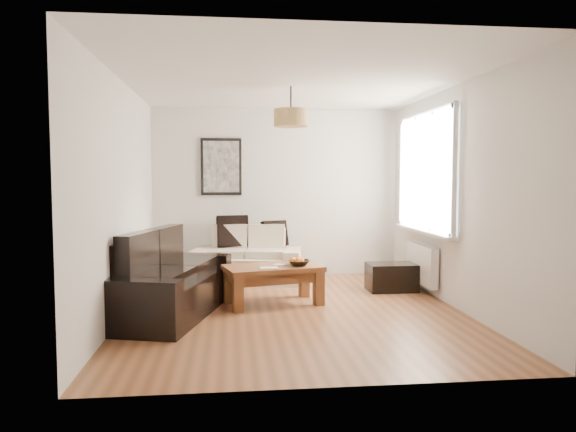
{
  "coord_description": "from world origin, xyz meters",
  "views": [
    {
      "loc": [
        -0.71,
        -5.91,
        1.51
      ],
      "look_at": [
        0.0,
        0.6,
        1.05
      ],
      "focal_mm": 32.81,
      "sensor_mm": 36.0,
      "label": 1
    }
  ],
  "objects": [
    {
      "name": "wall_left",
      "position": [
        -1.9,
        0.0,
        1.3
      ],
      "size": [
        0.04,
        4.5,
        2.6
      ],
      "primitive_type": null,
      "color": "silver",
      "rests_on": "floor"
    },
    {
      "name": "papers",
      "position": [
        -0.27,
        0.19,
        0.47
      ],
      "size": [
        0.21,
        0.15,
        0.01
      ],
      "primitive_type": "cube",
      "rotation": [
        0.0,
        0.0,
        -0.01
      ],
      "color": "beige",
      "rests_on": "coffee_table"
    },
    {
      "name": "sofa_leather",
      "position": [
        -1.43,
        0.02,
        0.43
      ],
      "size": [
        1.44,
        2.16,
        0.85
      ],
      "primitive_type": null,
      "rotation": [
        0.0,
        0.0,
        1.31
      ],
      "color": "black",
      "rests_on": "floor"
    },
    {
      "name": "poster",
      "position": [
        -0.85,
        2.22,
        1.7
      ],
      "size": [
        0.62,
        0.04,
        0.87
      ],
      "primitive_type": null,
      "color": "black",
      "rests_on": "wall_back"
    },
    {
      "name": "wall_right",
      "position": [
        1.9,
        0.0,
        1.3
      ],
      "size": [
        0.04,
        4.5,
        2.6
      ],
      "primitive_type": null,
      "color": "silver",
      "rests_on": "floor"
    },
    {
      "name": "wall_back",
      "position": [
        0.0,
        2.25,
        1.3
      ],
      "size": [
        3.8,
        0.04,
        2.6
      ],
      "primitive_type": null,
      "color": "silver",
      "rests_on": "floor"
    },
    {
      "name": "cushion_left",
      "position": [
        -0.69,
        1.97,
        0.73
      ],
      "size": [
        0.48,
        0.2,
        0.47
      ],
      "primitive_type": "cube",
      "rotation": [
        0.0,
        0.0,
        0.12
      ],
      "color": "black",
      "rests_on": "loveseat_cream"
    },
    {
      "name": "cushion_right",
      "position": [
        -0.05,
        1.97,
        0.69
      ],
      "size": [
        0.4,
        0.26,
        0.38
      ],
      "primitive_type": "cube",
      "rotation": [
        0.0,
        0.0,
        0.39
      ],
      "color": "black",
      "rests_on": "loveseat_cream"
    },
    {
      "name": "coffee_table",
      "position": [
        -0.21,
        0.35,
        0.23
      ],
      "size": [
        1.26,
        0.87,
        0.47
      ],
      "primitive_type": null,
      "rotation": [
        0.0,
        0.0,
        0.24
      ],
      "color": "brown",
      "rests_on": "floor"
    },
    {
      "name": "orange_b",
      "position": [
        0.14,
        0.45,
        0.51
      ],
      "size": [
        0.12,
        0.12,
        0.09
      ],
      "primitive_type": "sphere",
      "rotation": [
        0.0,
        0.0,
        0.33
      ],
      "color": "orange",
      "rests_on": "fruit_bowl"
    },
    {
      "name": "fruit_bowl",
      "position": [
        0.1,
        0.33,
        0.5
      ],
      "size": [
        0.3,
        0.3,
        0.07
      ],
      "primitive_type": "imported",
      "rotation": [
        0.0,
        0.0,
        -0.1
      ],
      "color": "black",
      "rests_on": "coffee_table"
    },
    {
      "name": "window_bay",
      "position": [
        1.86,
        0.8,
        1.6
      ],
      "size": [
        0.14,
        1.9,
        1.6
      ],
      "primitive_type": null,
      "color": "white",
      "rests_on": "wall_right"
    },
    {
      "name": "orange_a",
      "position": [
        0.11,
        0.43,
        0.51
      ],
      "size": [
        0.09,
        0.09,
        0.08
      ],
      "primitive_type": "sphere",
      "rotation": [
        0.0,
        0.0,
        -0.14
      ],
      "color": "#D55C11",
      "rests_on": "fruit_bowl"
    },
    {
      "name": "radiator",
      "position": [
        1.82,
        0.8,
        0.38
      ],
      "size": [
        0.1,
        0.9,
        0.52
      ],
      "primitive_type": "cube",
      "color": "white",
      "rests_on": "wall_right"
    },
    {
      "name": "loveseat_cream",
      "position": [
        -0.48,
        1.78,
        0.39
      ],
      "size": [
        1.67,
        1.09,
        0.77
      ],
      "primitive_type": null,
      "rotation": [
        0.0,
        0.0,
        -0.16
      ],
      "color": "beige",
      "rests_on": "floor"
    },
    {
      "name": "ottoman",
      "position": [
        1.45,
        0.94,
        0.19
      ],
      "size": [
        0.65,
        0.42,
        0.37
      ],
      "primitive_type": "cube",
      "rotation": [
        0.0,
        0.0,
        0.01
      ],
      "color": "black",
      "rests_on": "floor"
    },
    {
      "name": "floor",
      "position": [
        0.0,
        0.0,
        0.0
      ],
      "size": [
        4.5,
        4.5,
        0.0
      ],
      "primitive_type": "plane",
      "color": "brown",
      "rests_on": "ground"
    },
    {
      "name": "wall_front",
      "position": [
        0.0,
        -2.25,
        1.3
      ],
      "size": [
        3.8,
        0.04,
        2.6
      ],
      "primitive_type": null,
      "color": "silver",
      "rests_on": "floor"
    },
    {
      "name": "pendant_shade",
      "position": [
        0.0,
        0.3,
        2.23
      ],
      "size": [
        0.4,
        0.4,
        0.2
      ],
      "primitive_type": "cylinder",
      "color": "tan",
      "rests_on": "ceiling"
    },
    {
      "name": "orange_c",
      "position": [
        0.04,
        0.47,
        0.51
      ],
      "size": [
        0.12,
        0.12,
        0.09
      ],
      "primitive_type": "sphere",
      "rotation": [
        0.0,
        0.0,
        -0.35
      ],
      "color": "orange",
      "rests_on": "fruit_bowl"
    },
    {
      "name": "ceiling",
      "position": [
        0.0,
        0.0,
        2.6
      ],
      "size": [
        3.8,
        4.5,
        0.0
      ],
      "primitive_type": null,
      "color": "white",
      "rests_on": "floor"
    }
  ]
}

